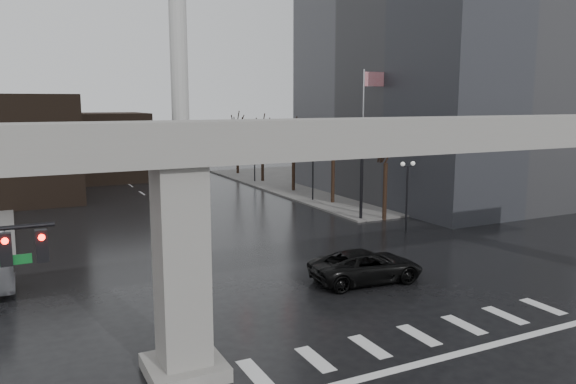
{
  "coord_description": "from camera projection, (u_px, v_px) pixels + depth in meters",
  "views": [
    {
      "loc": [
        -11.87,
        -17.85,
        9.32
      ],
      "look_at": [
        1.43,
        8.93,
        4.5
      ],
      "focal_mm": 35.0,
      "sensor_mm": 36.0,
      "label": 1
    }
  ],
  "objects": [
    {
      "name": "ground",
      "position": [
        355.0,
        337.0,
        22.47
      ],
      "size": [
        160.0,
        160.0,
        0.0
      ],
      "primitive_type": "plane",
      "color": "black",
      "rests_on": "ground"
    },
    {
      "name": "sidewalk_ne",
      "position": [
        373.0,
        182.0,
        65.71
      ],
      "size": [
        28.0,
        36.0,
        0.15
      ],
      "primitive_type": "cube",
      "color": "slate",
      "rests_on": "ground"
    },
    {
      "name": "elevated_guideway",
      "position": [
        386.0,
        165.0,
        21.93
      ],
      "size": [
        48.0,
        2.6,
        8.7
      ],
      "color": "gray",
      "rests_on": "ground"
    },
    {
      "name": "building_far_mid",
      "position": [
        102.0,
        147.0,
        66.94
      ],
      "size": [
        10.0,
        10.0,
        8.0
      ],
      "primitive_type": "cube",
      "color": "black",
      "rests_on": "ground"
    },
    {
      "name": "smokestack",
      "position": [
        179.0,
        66.0,
        63.66
      ],
      "size": [
        3.6,
        3.6,
        30.0
      ],
      "color": "beige",
      "rests_on": "ground"
    },
    {
      "name": "signal_mast_arm",
      "position": [
        320.0,
        149.0,
        42.12
      ],
      "size": [
        12.12,
        0.43,
        8.0
      ],
      "color": "black",
      "rests_on": "ground"
    },
    {
      "name": "signal_left_pole",
      "position": [
        6.0,
        278.0,
        16.89
      ],
      "size": [
        2.3,
        0.3,
        6.0
      ],
      "color": "black",
      "rests_on": "ground"
    },
    {
      "name": "flagpole_assembly",
      "position": [
        366.0,
        123.0,
        47.44
      ],
      "size": [
        2.06,
        0.12,
        12.0
      ],
      "color": "silver",
      "rests_on": "ground"
    },
    {
      "name": "lamp_right_0",
      "position": [
        407.0,
        184.0,
        40.23
      ],
      "size": [
        1.22,
        0.32,
        5.11
      ],
      "color": "black",
      "rests_on": "ground"
    },
    {
      "name": "lamp_right_1",
      "position": [
        313.0,
        165.0,
        52.61
      ],
      "size": [
        1.22,
        0.32,
        5.11
      ],
      "color": "black",
      "rests_on": "ground"
    },
    {
      "name": "lamp_right_2",
      "position": [
        255.0,
        153.0,
        64.99
      ],
      "size": [
        1.22,
        0.32,
        5.11
      ],
      "color": "black",
      "rests_on": "ground"
    },
    {
      "name": "tree_right_0",
      "position": [
        385.0,
        185.0,
        44.34
      ],
      "size": [
        1.09,
        1.58,
        7.5
      ],
      "color": "black",
      "rests_on": "ground"
    },
    {
      "name": "tree_right_1",
      "position": [
        333.0,
        173.0,
        51.4
      ],
      "size": [
        1.09,
        1.61,
        7.67
      ],
      "color": "black",
      "rests_on": "ground"
    },
    {
      "name": "tree_right_2",
      "position": [
        294.0,
        164.0,
        58.47
      ],
      "size": [
        1.1,
        1.63,
        7.85
      ],
      "color": "black",
      "rests_on": "ground"
    },
    {
      "name": "tree_right_3",
      "position": [
        263.0,
        157.0,
        65.53
      ],
      "size": [
        1.11,
        1.66,
        8.02
      ],
      "color": "black",
      "rests_on": "ground"
    },
    {
      "name": "tree_right_4",
      "position": [
        238.0,
        151.0,
        72.6
      ],
      "size": [
        1.12,
        1.69,
        8.19
      ],
      "color": "black",
      "rests_on": "ground"
    },
    {
      "name": "pickup_truck",
      "position": [
        367.0,
        266.0,
        29.29
      ],
      "size": [
        6.23,
        3.28,
        1.67
      ],
      "primitive_type": "imported",
      "rotation": [
        0.0,
        0.0,
        1.48
      ],
      "color": "black",
      "rests_on": "ground"
    }
  ]
}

